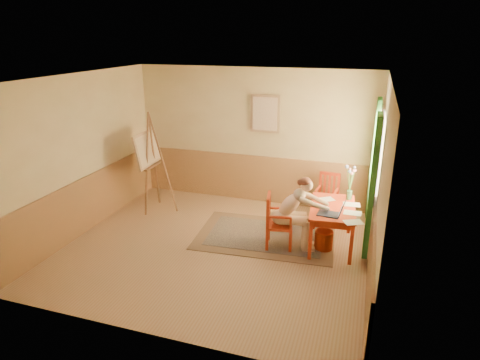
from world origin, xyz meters
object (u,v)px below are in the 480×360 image
(laptop, at_px, (333,212))
(easel, at_px, (149,153))
(chair_back, at_px, (327,197))
(figure, at_px, (295,210))
(table, at_px, (333,212))
(chair_left, at_px, (277,221))

(laptop, relative_size, easel, 0.21)
(chair_back, distance_m, easel, 3.58)
(figure, bearing_deg, easel, 166.03)
(table, xyz_separation_m, chair_back, (-0.20, 1.09, -0.18))
(table, relative_size, chair_left, 1.35)
(easel, bearing_deg, laptop, -12.86)
(table, distance_m, chair_back, 1.12)
(table, bearing_deg, chair_back, 100.58)
(table, distance_m, easel, 3.73)
(chair_left, height_order, easel, easel)
(chair_left, bearing_deg, chair_back, 64.58)
(chair_back, height_order, figure, figure)
(figure, bearing_deg, laptop, -7.25)
(figure, bearing_deg, chair_back, 74.36)
(chair_back, distance_m, laptop, 1.50)
(laptop, xyz_separation_m, easel, (-3.68, 0.84, 0.42))
(chair_left, distance_m, laptop, 0.95)
(chair_left, bearing_deg, easel, 163.96)
(chair_back, bearing_deg, chair_left, -115.42)
(chair_back, bearing_deg, easel, -170.08)
(chair_back, relative_size, easel, 0.45)
(laptop, bearing_deg, table, 95.14)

